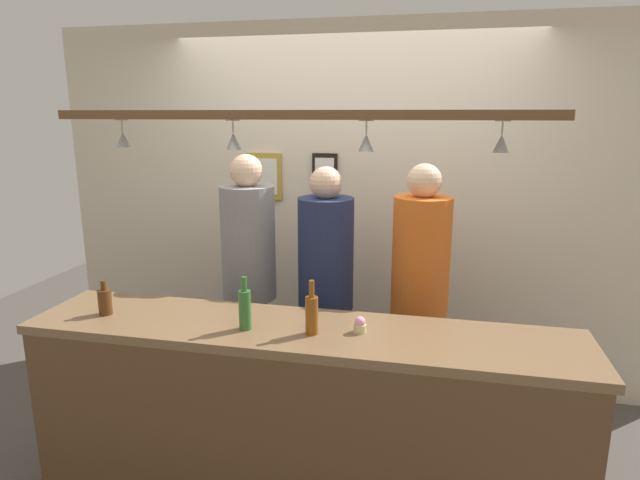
{
  "coord_description": "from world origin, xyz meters",
  "views": [
    {
      "loc": [
        0.62,
        -2.68,
        1.98
      ],
      "look_at": [
        0.0,
        0.1,
        1.3
      ],
      "focal_mm": 30.14,
      "sensor_mm": 36.0,
      "label": 1
    }
  ],
  "objects_px": {
    "bottle_beer_green_import": "(245,308)",
    "picture_frame_caricature": "(264,176)",
    "bottle_beer_brown_stubby": "(105,301)",
    "cupcake": "(360,325)",
    "person_left_grey_shirt": "(249,263)",
    "bottle_beer_amber_tall": "(312,313)",
    "picture_frame_crest": "(325,172)",
    "person_middle_navy_shirt": "(326,274)",
    "person_right_orange_shirt": "(420,278)"
  },
  "relations": [
    {
      "from": "bottle_beer_green_import",
      "to": "picture_frame_caricature",
      "type": "xyz_separation_m",
      "value": [
        -0.38,
        1.48,
        0.45
      ]
    },
    {
      "from": "bottle_beer_brown_stubby",
      "to": "bottle_beer_green_import",
      "type": "bearing_deg",
      "value": -2.04
    },
    {
      "from": "cupcake",
      "to": "picture_frame_caricature",
      "type": "distance_m",
      "value": 1.75
    },
    {
      "from": "person_left_grey_shirt",
      "to": "bottle_beer_amber_tall",
      "type": "height_order",
      "value": "person_left_grey_shirt"
    },
    {
      "from": "cupcake",
      "to": "picture_frame_crest",
      "type": "bearing_deg",
      "value": 108.5
    },
    {
      "from": "person_middle_navy_shirt",
      "to": "picture_frame_crest",
      "type": "xyz_separation_m",
      "value": [
        -0.14,
        0.64,
        0.56
      ]
    },
    {
      "from": "picture_frame_caricature",
      "to": "bottle_beer_brown_stubby",
      "type": "bearing_deg",
      "value": -104.95
    },
    {
      "from": "person_middle_navy_shirt",
      "to": "picture_frame_crest",
      "type": "height_order",
      "value": "picture_frame_crest"
    },
    {
      "from": "person_left_grey_shirt",
      "to": "cupcake",
      "type": "relative_size",
      "value": 22.25
    },
    {
      "from": "person_left_grey_shirt",
      "to": "bottle_beer_amber_tall",
      "type": "distance_m",
      "value": 1.02
    },
    {
      "from": "bottle_beer_green_import",
      "to": "picture_frame_crest",
      "type": "height_order",
      "value": "picture_frame_crest"
    },
    {
      "from": "person_middle_navy_shirt",
      "to": "picture_frame_caricature",
      "type": "distance_m",
      "value": 1.01
    },
    {
      "from": "person_right_orange_shirt",
      "to": "picture_frame_crest",
      "type": "distance_m",
      "value": 1.1
    },
    {
      "from": "person_right_orange_shirt",
      "to": "cupcake",
      "type": "relative_size",
      "value": 21.8
    },
    {
      "from": "person_left_grey_shirt",
      "to": "picture_frame_caricature",
      "type": "relative_size",
      "value": 5.1
    },
    {
      "from": "person_middle_navy_shirt",
      "to": "bottle_beer_brown_stubby",
      "type": "xyz_separation_m",
      "value": [
        -0.98,
        -0.81,
        0.04
      ]
    },
    {
      "from": "person_middle_navy_shirt",
      "to": "person_right_orange_shirt",
      "type": "height_order",
      "value": "person_right_orange_shirt"
    },
    {
      "from": "bottle_beer_brown_stubby",
      "to": "picture_frame_crest",
      "type": "bearing_deg",
      "value": 59.95
    },
    {
      "from": "cupcake",
      "to": "bottle_beer_amber_tall",
      "type": "bearing_deg",
      "value": -163.14
    },
    {
      "from": "person_left_grey_shirt",
      "to": "bottle_beer_amber_tall",
      "type": "xyz_separation_m",
      "value": [
        0.61,
        -0.83,
        0.02
      ]
    },
    {
      "from": "person_left_grey_shirt",
      "to": "picture_frame_crest",
      "type": "relative_size",
      "value": 6.67
    },
    {
      "from": "picture_frame_caricature",
      "to": "person_middle_navy_shirt",
      "type": "bearing_deg",
      "value": -47.05
    },
    {
      "from": "bottle_beer_amber_tall",
      "to": "person_middle_navy_shirt",
      "type": "bearing_deg",
      "value": 97.43
    },
    {
      "from": "person_left_grey_shirt",
      "to": "cupcake",
      "type": "xyz_separation_m",
      "value": [
        0.82,
        -0.76,
        -0.04
      ]
    },
    {
      "from": "person_right_orange_shirt",
      "to": "bottle_beer_brown_stubby",
      "type": "distance_m",
      "value": 1.75
    },
    {
      "from": "person_left_grey_shirt",
      "to": "person_right_orange_shirt",
      "type": "bearing_deg",
      "value": -0.0
    },
    {
      "from": "person_left_grey_shirt",
      "to": "bottle_beer_brown_stubby",
      "type": "height_order",
      "value": "person_left_grey_shirt"
    },
    {
      "from": "bottle_beer_brown_stubby",
      "to": "picture_frame_crest",
      "type": "relative_size",
      "value": 0.69
    },
    {
      "from": "person_middle_navy_shirt",
      "to": "bottle_beer_amber_tall",
      "type": "height_order",
      "value": "person_middle_navy_shirt"
    },
    {
      "from": "person_left_grey_shirt",
      "to": "bottle_beer_brown_stubby",
      "type": "xyz_separation_m",
      "value": [
        -0.48,
        -0.81,
        -0.01
      ]
    },
    {
      "from": "bottle_beer_green_import",
      "to": "person_middle_navy_shirt",
      "type": "bearing_deg",
      "value": 75.63
    },
    {
      "from": "person_right_orange_shirt",
      "to": "picture_frame_crest",
      "type": "height_order",
      "value": "same"
    },
    {
      "from": "bottle_beer_amber_tall",
      "to": "picture_frame_crest",
      "type": "height_order",
      "value": "picture_frame_crest"
    },
    {
      "from": "picture_frame_caricature",
      "to": "picture_frame_crest",
      "type": "xyz_separation_m",
      "value": [
        0.45,
        0.0,
        0.04
      ]
    },
    {
      "from": "bottle_beer_brown_stubby",
      "to": "picture_frame_caricature",
      "type": "relative_size",
      "value": 0.53
    },
    {
      "from": "person_middle_navy_shirt",
      "to": "picture_frame_caricature",
      "type": "height_order",
      "value": "picture_frame_caricature"
    },
    {
      "from": "bottle_beer_brown_stubby",
      "to": "bottle_beer_green_import",
      "type": "height_order",
      "value": "bottle_beer_green_import"
    },
    {
      "from": "bottle_beer_green_import",
      "to": "cupcake",
      "type": "relative_size",
      "value": 3.33
    },
    {
      "from": "cupcake",
      "to": "picture_frame_crest",
      "type": "relative_size",
      "value": 0.3
    },
    {
      "from": "bottle_beer_brown_stubby",
      "to": "person_right_orange_shirt",
      "type": "bearing_deg",
      "value": 27.55
    },
    {
      "from": "person_left_grey_shirt",
      "to": "picture_frame_caricature",
      "type": "xyz_separation_m",
      "value": [
        -0.1,
        0.64,
        0.48
      ]
    },
    {
      "from": "cupcake",
      "to": "picture_frame_crest",
      "type": "height_order",
      "value": "picture_frame_crest"
    },
    {
      "from": "person_left_grey_shirt",
      "to": "person_right_orange_shirt",
      "type": "distance_m",
      "value": 1.07
    },
    {
      "from": "bottle_beer_brown_stubby",
      "to": "bottle_beer_amber_tall",
      "type": "height_order",
      "value": "bottle_beer_amber_tall"
    },
    {
      "from": "person_right_orange_shirt",
      "to": "picture_frame_caricature",
      "type": "height_order",
      "value": "person_right_orange_shirt"
    },
    {
      "from": "picture_frame_caricature",
      "to": "picture_frame_crest",
      "type": "distance_m",
      "value": 0.45
    },
    {
      "from": "person_left_grey_shirt",
      "to": "person_middle_navy_shirt",
      "type": "xyz_separation_m",
      "value": [
        0.5,
        -0.0,
        -0.04
      ]
    },
    {
      "from": "person_left_grey_shirt",
      "to": "picture_frame_crest",
      "type": "xyz_separation_m",
      "value": [
        0.35,
        0.64,
        0.52
      ]
    },
    {
      "from": "picture_frame_caricature",
      "to": "picture_frame_crest",
      "type": "relative_size",
      "value": 1.31
    },
    {
      "from": "person_middle_navy_shirt",
      "to": "person_right_orange_shirt",
      "type": "distance_m",
      "value": 0.57
    }
  ]
}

